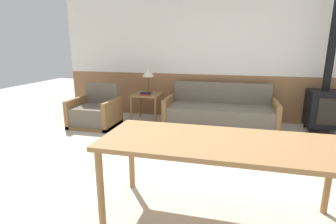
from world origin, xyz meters
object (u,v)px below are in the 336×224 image
at_px(dining_table, 221,149).
at_px(wood_stove, 325,99).
at_px(side_table, 147,98).
at_px(couch, 220,114).
at_px(armchair, 95,113).
at_px(table_lamp, 148,73).

relative_size(dining_table, wood_stove, 0.80).
bearing_deg(side_table, couch, -0.07).
bearing_deg(couch, armchair, -166.39).
bearing_deg(couch, dining_table, -86.80).
xyz_separation_m(couch, dining_table, (0.16, -2.88, 0.44)).
bearing_deg(dining_table, table_lamp, 118.63).
height_order(side_table, table_lamp, table_lamp).
height_order(couch, table_lamp, table_lamp).
xyz_separation_m(side_table, dining_table, (1.63, -2.88, 0.20)).
xyz_separation_m(dining_table, wood_stove, (1.65, 2.99, -0.07)).
bearing_deg(dining_table, wood_stove, 61.11).
distance_m(side_table, wood_stove, 3.28).
relative_size(couch, wood_stove, 0.82).
relative_size(armchair, wood_stove, 0.33).
bearing_deg(wood_stove, couch, -176.57).
distance_m(table_lamp, dining_table, 3.41).
height_order(side_table, dining_table, dining_table).
bearing_deg(armchair, wood_stove, 0.62).
bearing_deg(side_table, wood_stove, 1.86).
height_order(table_lamp, dining_table, table_lamp).
height_order(side_table, wood_stove, wood_stove).
bearing_deg(couch, side_table, 179.93).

